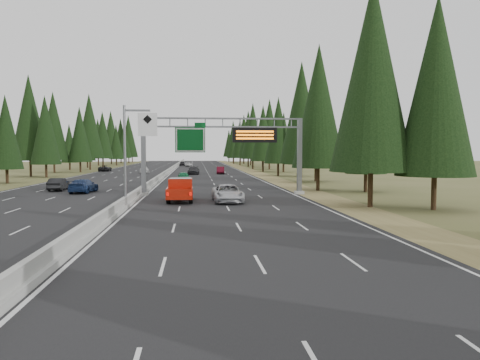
% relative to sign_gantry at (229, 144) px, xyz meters
% --- Properties ---
extents(road, '(32.00, 260.00, 0.08)m').
position_rel_sign_gantry_xyz_m(road, '(-8.92, 45.12, -5.23)').
color(road, black).
rests_on(road, ground).
extents(shoulder_right, '(3.60, 260.00, 0.06)m').
position_rel_sign_gantry_xyz_m(shoulder_right, '(8.88, 45.12, -5.24)').
color(shoulder_right, olive).
rests_on(shoulder_right, ground).
extents(shoulder_left, '(3.60, 260.00, 0.06)m').
position_rel_sign_gantry_xyz_m(shoulder_left, '(-26.72, 45.12, -5.24)').
color(shoulder_left, '#4D5025').
rests_on(shoulder_left, ground).
extents(median_barrier, '(0.70, 260.00, 0.85)m').
position_rel_sign_gantry_xyz_m(median_barrier, '(-8.92, 45.12, -4.85)').
color(median_barrier, gray).
rests_on(median_barrier, road).
extents(sign_gantry, '(16.75, 0.98, 7.80)m').
position_rel_sign_gantry_xyz_m(sign_gantry, '(0.00, 0.00, 0.00)').
color(sign_gantry, slate).
rests_on(sign_gantry, road).
extents(hov_sign_pole, '(2.80, 0.50, 8.00)m').
position_rel_sign_gantry_xyz_m(hov_sign_pole, '(-8.33, -9.92, -0.54)').
color(hov_sign_pole, slate).
rests_on(hov_sign_pole, road).
extents(tree_row_right, '(11.68, 238.86, 18.03)m').
position_rel_sign_gantry_xyz_m(tree_row_right, '(12.99, 43.71, 3.82)').
color(tree_row_right, black).
rests_on(tree_row_right, ground).
extents(tree_row_left, '(11.26, 241.43, 18.82)m').
position_rel_sign_gantry_xyz_m(tree_row_left, '(-31.07, 35.57, 4.14)').
color(tree_row_left, black).
rests_on(tree_row_left, ground).
extents(silver_minivan, '(2.67, 5.56, 1.53)m').
position_rel_sign_gantry_xyz_m(silver_minivan, '(-0.64, -6.92, -4.42)').
color(silver_minivan, '#B7B8BD').
rests_on(silver_minivan, road).
extents(red_pickup, '(2.19, 6.13, 2.00)m').
position_rel_sign_gantry_xyz_m(red_pickup, '(-4.75, -5.48, -4.08)').
color(red_pickup, black).
rests_on(red_pickup, road).
extents(car_ahead_green, '(2.02, 4.21, 1.39)m').
position_rel_sign_gantry_xyz_m(car_ahead_green, '(-5.19, 22.33, -4.49)').
color(car_ahead_green, '#17653B').
rests_on(car_ahead_green, road).
extents(car_ahead_dkred, '(1.76, 4.35, 1.41)m').
position_rel_sign_gantry_xyz_m(car_ahead_dkred, '(1.47, 44.29, -4.49)').
color(car_ahead_dkred, maroon).
rests_on(car_ahead_dkred, road).
extents(car_ahead_dkgrey, '(2.34, 5.34, 1.53)m').
position_rel_sign_gantry_xyz_m(car_ahead_dkgrey, '(-3.78, 42.64, -4.42)').
color(car_ahead_dkgrey, black).
rests_on(car_ahead_dkgrey, road).
extents(car_ahead_white, '(2.27, 4.84, 1.34)m').
position_rel_sign_gantry_xyz_m(car_ahead_white, '(-5.39, 88.54, -4.52)').
color(car_ahead_white, '#B5B5B5').
rests_on(car_ahead_white, road).
extents(car_ahead_far, '(1.86, 4.34, 1.46)m').
position_rel_sign_gantry_xyz_m(car_ahead_far, '(-7.42, 97.30, -4.46)').
color(car_ahead_far, black).
rests_on(car_ahead_far, road).
extents(car_onc_near, '(1.60, 4.34, 1.42)m').
position_rel_sign_gantry_xyz_m(car_onc_near, '(-18.82, 6.98, -4.48)').
color(car_onc_near, black).
rests_on(car_onc_near, road).
extents(car_onc_blue, '(2.49, 5.22, 1.47)m').
position_rel_sign_gantry_xyz_m(car_onc_blue, '(-15.36, 3.87, -4.45)').
color(car_onc_blue, navy).
rests_on(car_onc_blue, road).
extents(car_onc_white, '(1.80, 4.21, 1.42)m').
position_rel_sign_gantry_xyz_m(car_onc_white, '(-13.71, 48.15, -4.48)').
color(car_onc_white, white).
rests_on(car_onc_white, road).
extents(car_onc_far, '(2.33, 4.80, 1.32)m').
position_rel_sign_gantry_xyz_m(car_onc_far, '(-23.42, 58.67, -4.53)').
color(car_onc_far, black).
rests_on(car_onc_far, road).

